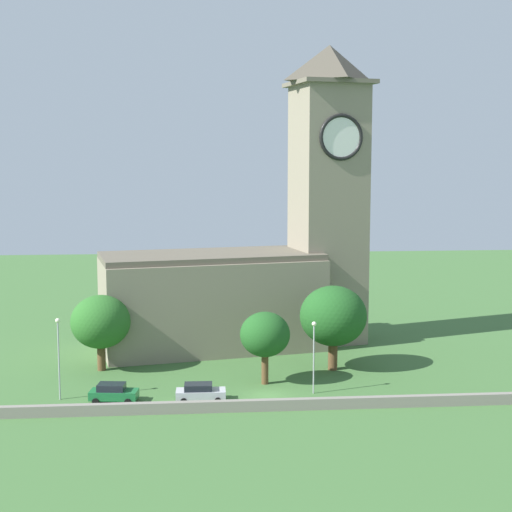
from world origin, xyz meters
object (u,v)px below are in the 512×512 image
car_silver (200,392)px  church (259,257)px  tree_riverside_west (101,322)px  car_green (113,393)px  tree_riverside_east (265,335)px  streetlamp_west_mid (314,346)px  streetlamp_west_end (58,346)px  tree_churchyard (333,316)px

car_silver → church: bearing=71.1°
car_silver → tree_riverside_west: (-10.47, 11.69, 4.46)m
car_green → tree_riverside_west: 12.35m
tree_riverside_east → streetlamp_west_mid: bearing=-39.6°
tree_riverside_east → tree_riverside_west: 18.36m
church → streetlamp_west_end: size_ratio=4.63×
tree_riverside_east → tree_riverside_west: tree_riverside_west is taller
car_silver → tree_churchyard: bearing=34.0°
tree_riverside_east → tree_riverside_west: bearing=158.8°
tree_riverside_east → car_green: bearing=-162.5°
streetlamp_west_mid → tree_riverside_west: (-21.51, 10.28, 0.56)m
car_silver → tree_riverside_east: bearing=37.2°
church → tree_riverside_east: 17.94m
church → car_green: bearing=-126.0°
streetlamp_west_mid → car_silver: bearing=-172.7°
car_silver → streetlamp_west_end: (-13.29, 1.60, 4.31)m
car_green → car_silver: size_ratio=0.99×
streetlamp_west_end → streetlamp_west_mid: streetlamp_west_end is taller
car_silver → tree_riverside_east: tree_riverside_east is taller
car_silver → tree_riverside_west: size_ratio=0.57×
streetlamp_west_mid → tree_riverside_east: bearing=140.4°
car_green → streetlamp_west_end: 6.79m
church → car_silver: bearing=-108.9°
car_silver → tree_riverside_east: size_ratio=0.64×
streetlamp_west_end → tree_riverside_east: 20.23m
streetlamp_west_end → tree_riverside_east: streetlamp_west_end is taller
streetlamp_west_end → streetlamp_west_mid: (24.34, -0.18, -0.41)m
car_green → tree_riverside_east: bearing=17.5°
car_green → tree_riverside_east: tree_riverside_east is taller
streetlamp_west_end → tree_churchyard: 28.98m
car_silver → streetlamp_west_mid: size_ratio=0.66×
tree_riverside_west → church: bearing=29.8°
car_green → streetlamp_west_mid: size_ratio=0.65×
streetlamp_west_end → church: bearing=44.4°
streetlamp_west_end → tree_churchyard: size_ratio=0.85×
streetlamp_west_mid → tree_riverside_east: tree_riverside_east is taller
church → car_green: church is taller
car_green → car_silver: (8.15, -0.39, -0.04)m
church → car_silver: church is taller
tree_churchyard → streetlamp_west_end: bearing=-163.6°
tree_churchyard → tree_riverside_east: bearing=-148.9°
church → tree_churchyard: 14.93m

